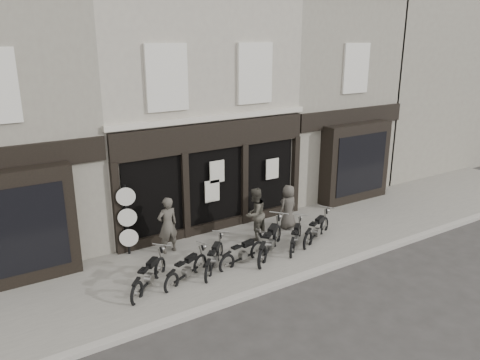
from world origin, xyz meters
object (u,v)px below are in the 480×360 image
motorcycle_1 (187,271)px  motorcycle_2 (214,260)px  motorcycle_0 (149,278)px  man_left (168,225)px  man_right (288,207)px  motorcycle_3 (243,255)px  motorcycle_5 (296,239)px  advert_sign_post (127,223)px  man_centre (255,214)px  motorcycle_4 (270,244)px  motorcycle_6 (317,231)px

motorcycle_1 → motorcycle_2: 0.98m
motorcycle_0 → man_left: 2.24m
man_left → man_right: size_ratio=1.15×
motorcycle_3 → man_left: man_left is taller
motorcycle_0 → motorcycle_2: bearing=-42.5°
motorcycle_2 → motorcycle_5: size_ratio=1.00×
man_left → advert_sign_post: size_ratio=0.76×
man_centre → motorcycle_4: bearing=59.0°
motorcycle_5 → man_centre: (-0.80, 1.18, 0.64)m
man_left → motorcycle_3: bearing=127.4°
motorcycle_4 → motorcycle_3: bearing=143.9°
motorcycle_2 → motorcycle_3: (0.90, -0.15, -0.01)m
man_right → motorcycle_5: bearing=51.5°
motorcycle_3 → advert_sign_post: bearing=127.1°
motorcycle_4 → motorcycle_5: size_ratio=1.28×
motorcycle_4 → man_left: man_left is taller
motorcycle_4 → motorcycle_6: size_ratio=1.05×
man_left → man_right: man_left is taller
motorcycle_0 → man_centre: (4.14, 1.06, 0.62)m
motorcycle_0 → advert_sign_post: (0.23, 2.21, 0.77)m
motorcycle_2 → motorcycle_6: bearing=-47.1°
motorcycle_0 → motorcycle_1: (1.04, -0.16, -0.03)m
motorcycle_2 → motorcycle_4: 1.92m
motorcycle_0 → motorcycle_4: (3.92, -0.11, 0.06)m
motorcycle_3 → man_centre: size_ratio=1.05×
motorcycle_6 → advert_sign_post: (-5.65, 2.26, 0.76)m
motorcycle_4 → motorcycle_0: bearing=140.3°
motorcycle_3 → advert_sign_post: (-2.68, 2.35, 0.80)m
motorcycle_6 → motorcycle_4: bearing=155.3°
motorcycle_5 → advert_sign_post: bearing=111.9°
motorcycle_1 → advert_sign_post: bearing=83.0°
motorcycle_6 → man_centre: size_ratio=1.08×
man_centre → motorcycle_6: bearing=126.8°
motorcycle_1 → motorcycle_3: motorcycle_1 is taller
motorcycle_4 → motorcycle_6: motorcycle_4 is taller
motorcycle_4 → motorcycle_6: bearing=-36.3°
motorcycle_4 → man_centre: size_ratio=1.13×
motorcycle_3 → motorcycle_6: 2.97m
motorcycle_6 → motorcycle_5: bearing=157.5°
motorcycle_1 → man_left: size_ratio=0.97×
man_centre → motorcycle_0: bearing=-6.0°
motorcycle_5 → man_centre: size_ratio=0.88×
motorcycle_4 → motorcycle_6: 1.95m
man_centre → motorcycle_2: bearing=6.0°
man_centre → advert_sign_post: (-3.92, 1.14, 0.15)m
motorcycle_0 → motorcycle_5: motorcycle_0 is taller
advert_sign_post → motorcycle_6: bearing=-3.0°
advert_sign_post → motorcycle_3: bearing=-22.5°
motorcycle_1 → motorcycle_5: size_ratio=1.12×
motorcycle_5 → advert_sign_post: size_ratio=0.66×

